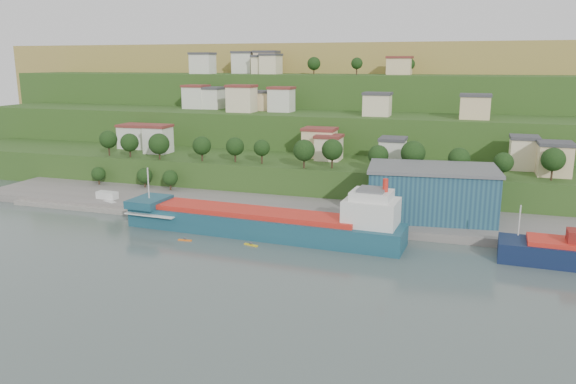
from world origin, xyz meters
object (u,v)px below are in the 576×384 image
at_px(cargo_ship_near, 270,224).
at_px(warehouse, 432,192).
at_px(kayak_orange, 185,240).
at_px(caravan, 107,197).

relative_size(cargo_ship_near, warehouse, 2.06).
height_order(warehouse, kayak_orange, warehouse).
distance_m(caravan, kayak_orange, 42.57).
relative_size(warehouse, caravan, 5.40).
relative_size(warehouse, kayak_orange, 10.11).
distance_m(cargo_ship_near, caravan, 54.96).
bearing_deg(caravan, kayak_orange, -26.76).
height_order(caravan, kayak_orange, caravan).
bearing_deg(kayak_orange, caravan, 144.54).
distance_m(cargo_ship_near, warehouse, 41.34).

